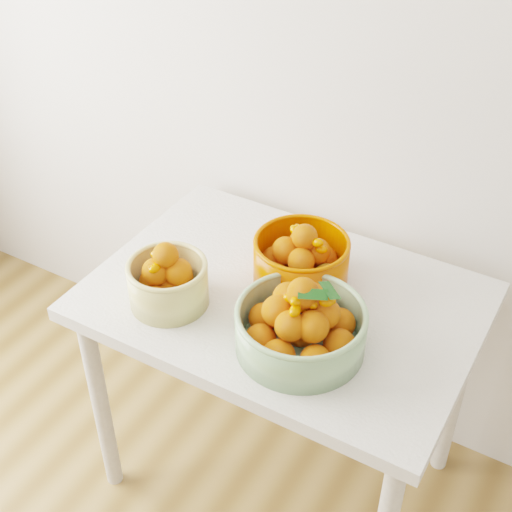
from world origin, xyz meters
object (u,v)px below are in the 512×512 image
object	(u,v)px
table	(283,323)
bowl_green	(301,325)
bowl_orange	(301,260)
bowl_cream	(168,281)

from	to	relation	value
table	bowl_green	xyz separation A→B (m)	(0.12, -0.15, 0.17)
table	bowl_orange	size ratio (longest dim) A/B	3.53
bowl_cream	bowl_green	bearing A→B (deg)	3.50
bowl_cream	bowl_orange	xyz separation A→B (m)	(0.25, 0.24, 0.00)
bowl_green	bowl_orange	xyz separation A→B (m)	(-0.11, 0.22, 0.00)
table	bowl_cream	xyz separation A→B (m)	(-0.24, -0.17, 0.16)
table	bowl_cream	bearing A→B (deg)	-145.18
bowl_green	bowl_cream	bearing A→B (deg)	-176.50
table	bowl_green	size ratio (longest dim) A/B	2.68
bowl_green	bowl_orange	world-z (taller)	bowl_green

